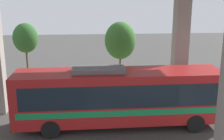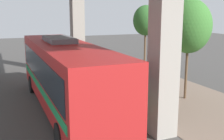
{
  "view_description": "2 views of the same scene",
  "coord_description": "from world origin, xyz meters",
  "px_view_note": "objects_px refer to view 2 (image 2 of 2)",
  "views": [
    {
      "loc": [
        18.15,
        -0.2,
        7.15
      ],
      "look_at": [
        -0.11,
        1.46,
        2.48
      ],
      "focal_mm": 45.0,
      "sensor_mm": 36.0,
      "label": 1
    },
    {
      "loc": [
        6.27,
        14.69,
        4.75
      ],
      "look_at": [
        0.4,
        0.63,
        1.58
      ],
      "focal_mm": 45.0,
      "sensor_mm": 36.0,
      "label": 2
    }
  ],
  "objects_px": {
    "street_tree_far": "(189,26)",
    "street_tree_near": "(146,21)",
    "planter_middle": "(118,66)",
    "planter_front": "(136,81)",
    "bus": "(65,72)",
    "fire_hydrant": "(125,83)"
  },
  "relations": [
    {
      "from": "planter_front",
      "to": "street_tree_far",
      "type": "xyz_separation_m",
      "value": [
        -2.31,
        1.45,
        3.11
      ]
    },
    {
      "from": "street_tree_far",
      "to": "bus",
      "type": "bearing_deg",
      "value": -7.12
    },
    {
      "from": "street_tree_near",
      "to": "planter_middle",
      "type": "bearing_deg",
      "value": 28.83
    },
    {
      "from": "bus",
      "to": "planter_middle",
      "type": "distance_m",
      "value": 7.12
    },
    {
      "from": "planter_front",
      "to": "bus",
      "type": "bearing_deg",
      "value": 8.52
    },
    {
      "from": "planter_middle",
      "to": "planter_front",
      "type": "bearing_deg",
      "value": 79.57
    },
    {
      "from": "bus",
      "to": "planter_front",
      "type": "height_order",
      "value": "bus"
    },
    {
      "from": "bus",
      "to": "fire_hydrant",
      "type": "bearing_deg",
      "value": -155.42
    },
    {
      "from": "bus",
      "to": "street_tree_near",
      "type": "xyz_separation_m",
      "value": [
        -8.14,
        -6.68,
        2.17
      ]
    },
    {
      "from": "planter_middle",
      "to": "bus",
      "type": "bearing_deg",
      "value": 44.67
    },
    {
      "from": "bus",
      "to": "street_tree_far",
      "type": "height_order",
      "value": "street_tree_far"
    },
    {
      "from": "fire_hydrant",
      "to": "street_tree_far",
      "type": "height_order",
      "value": "street_tree_far"
    },
    {
      "from": "street_tree_far",
      "to": "street_tree_near",
      "type": "bearing_deg",
      "value": -102.1
    },
    {
      "from": "planter_middle",
      "to": "street_tree_near",
      "type": "relative_size",
      "value": 0.36
    },
    {
      "from": "fire_hydrant",
      "to": "planter_front",
      "type": "xyz_separation_m",
      "value": [
        -0.12,
        1.25,
        0.38
      ]
    },
    {
      "from": "bus",
      "to": "street_tree_near",
      "type": "relative_size",
      "value": 2.2
    },
    {
      "from": "fire_hydrant",
      "to": "planter_middle",
      "type": "height_order",
      "value": "planter_middle"
    },
    {
      "from": "bus",
      "to": "planter_middle",
      "type": "bearing_deg",
      "value": -135.33
    },
    {
      "from": "fire_hydrant",
      "to": "planter_front",
      "type": "bearing_deg",
      "value": 95.36
    },
    {
      "from": "street_tree_far",
      "to": "planter_front",
      "type": "bearing_deg",
      "value": -32.05
    },
    {
      "from": "bus",
      "to": "fire_hydrant",
      "type": "height_order",
      "value": "bus"
    },
    {
      "from": "planter_middle",
      "to": "street_tree_near",
      "type": "height_order",
      "value": "street_tree_near"
    }
  ]
}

